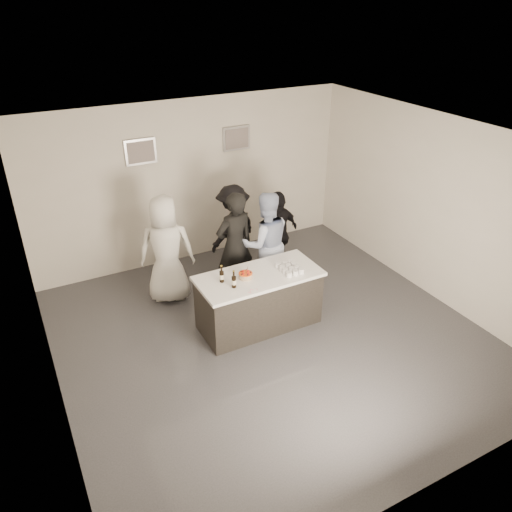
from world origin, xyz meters
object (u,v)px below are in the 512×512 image
object	(u,v)px
person_main_blue	(265,243)
person_guest_back	(233,228)
beer_bottle_b	(234,279)
person_main_black	(235,246)
person_guest_left	(166,250)
bar_counter	(259,300)
person_guest_right	(278,234)
cake	(246,276)
beer_bottle_a	(222,274)

from	to	relation	value
person_main_blue	person_guest_back	xyz separation A→B (m)	(-0.13, 0.97, -0.09)
beer_bottle_b	person_main_black	size ratio (longest dim) A/B	0.14
person_guest_left	bar_counter	bearing A→B (deg)	146.09
beer_bottle_b	person_guest_right	size ratio (longest dim) A/B	0.16
bar_counter	cake	bearing A→B (deg)	178.33
person_guest_back	person_guest_left	bearing A→B (deg)	-6.59
person_guest_back	beer_bottle_b	bearing A→B (deg)	40.71
person_guest_left	beer_bottle_a	bearing A→B (deg)	127.91
person_main_black	cake	bearing A→B (deg)	67.25
bar_counter	person_guest_back	world-z (taller)	person_guest_back
beer_bottle_b	person_guest_back	xyz separation A→B (m)	(0.93, 1.96, -0.22)
person_main_blue	bar_counter	bearing A→B (deg)	66.43
person_main_blue	person_guest_left	bearing A→B (deg)	-8.21
cake	beer_bottle_a	world-z (taller)	beer_bottle_a
cake	person_main_black	size ratio (longest dim) A/B	0.11
cake	beer_bottle_a	distance (m)	0.37
cake	person_guest_back	size ratio (longest dim) A/B	0.13
person_main_blue	person_guest_back	world-z (taller)	person_main_blue
bar_counter	beer_bottle_a	distance (m)	0.82
beer_bottle_a	person_guest_back	xyz separation A→B (m)	(1.02, 1.75, -0.22)
person_main_black	person_guest_left	size ratio (longest dim) A/B	1.01
person_guest_left	person_guest_back	size ratio (longest dim) A/B	1.13
beer_bottle_a	person_main_blue	size ratio (longest dim) A/B	0.14
person_guest_left	person_guest_right	distance (m)	2.00
person_main_black	person_guest_left	world-z (taller)	person_main_black
person_main_black	person_guest_right	size ratio (longest dim) A/B	1.15
cake	person_main_black	xyz separation A→B (m)	(0.29, 0.95, -0.01)
beer_bottle_b	person_main_blue	size ratio (longest dim) A/B	0.14
person_main_blue	person_guest_left	size ratio (longest dim) A/B	0.98
bar_counter	person_main_blue	distance (m)	1.12
cake	bar_counter	bearing A→B (deg)	-1.67
cake	person_main_blue	distance (m)	1.16
person_guest_left	person_guest_right	world-z (taller)	person_guest_left
beer_bottle_a	person_main_black	xyz separation A→B (m)	(0.64, 0.89, -0.10)
person_main_blue	person_guest_right	size ratio (longest dim) A/B	1.12
person_main_blue	person_guest_right	bearing A→B (deg)	-130.94
cake	person_main_blue	size ratio (longest dim) A/B	0.11
beer_bottle_b	person_guest_right	world-z (taller)	person_guest_right
person_main_blue	person_guest_right	xyz separation A→B (m)	(0.45, 0.36, -0.09)
beer_bottle_a	person_main_blue	world-z (taller)	person_main_blue
person_main_black	person_guest_left	bearing A→B (deg)	-28.24
person_guest_left	person_guest_back	bearing A→B (deg)	-141.36
person_main_blue	person_guest_right	world-z (taller)	person_main_blue
beer_bottle_b	person_main_blue	bearing A→B (deg)	43.21
beer_bottle_a	cake	bearing A→B (deg)	-10.86
person_guest_right	person_main_black	bearing A→B (deg)	-3.66
bar_counter	person_main_black	size ratio (longest dim) A/B	1.00
beer_bottle_a	person_guest_left	bearing A→B (deg)	106.67
person_guest_right	beer_bottle_a	bearing A→B (deg)	17.16
cake	person_main_black	distance (m)	1.00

